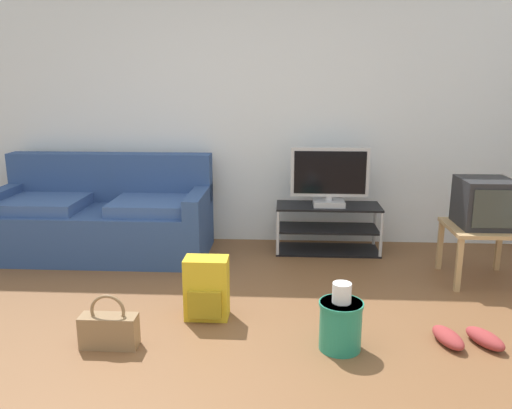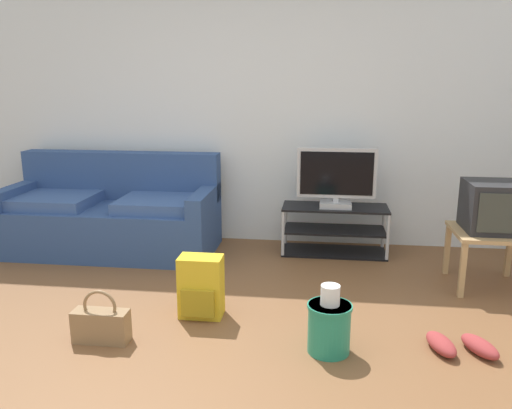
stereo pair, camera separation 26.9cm
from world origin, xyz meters
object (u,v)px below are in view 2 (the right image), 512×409
at_px(flat_tv, 336,178).
at_px(crt_tv, 492,206).
at_px(tv_stand, 334,230).
at_px(cleaning_bucket, 329,324).
at_px(backpack, 201,287).
at_px(sneakers_pair, 460,345).
at_px(couch, 112,215).
at_px(handbag, 101,324).
at_px(side_table, 489,239).

height_order(flat_tv, crt_tv, flat_tv).
bearing_deg(tv_stand, crt_tv, -29.07).
bearing_deg(cleaning_bucket, backpack, 156.44).
bearing_deg(sneakers_pair, backpack, 170.07).
bearing_deg(couch, cleaning_bucket, -39.61).
xyz_separation_m(backpack, sneakers_pair, (1.64, -0.29, -0.16)).
bearing_deg(couch, sneakers_pair, -29.51).
bearing_deg(sneakers_pair, couch, 150.49).
height_order(crt_tv, handbag, crt_tv).
xyz_separation_m(crt_tv, handbag, (-2.62, -1.24, -0.53)).
xyz_separation_m(backpack, handbag, (-0.53, -0.43, -0.09)).
distance_m(cleaning_bucket, sneakers_pair, 0.79).
distance_m(flat_tv, cleaning_bucket, 1.88).
bearing_deg(tv_stand, side_table, -29.68).
bearing_deg(crt_tv, flat_tv, 151.78).
xyz_separation_m(crt_tv, cleaning_bucket, (-1.23, -1.18, -0.47)).
height_order(handbag, sneakers_pair, handbag).
height_order(couch, flat_tv, flat_tv).
relative_size(tv_stand, cleaning_bucket, 2.29).
height_order(cleaning_bucket, sneakers_pair, cleaning_bucket).
relative_size(tv_stand, flat_tv, 1.36).
xyz_separation_m(couch, tv_stand, (2.08, 0.16, -0.11)).
distance_m(flat_tv, handbag, 2.44).
relative_size(couch, tv_stand, 2.02).
bearing_deg(backpack, flat_tv, 41.55).
height_order(couch, cleaning_bucket, couch).
height_order(tv_stand, backpack, tv_stand).
bearing_deg(cleaning_bucket, flat_tv, 87.92).
xyz_separation_m(side_table, backpack, (-2.09, -0.79, -0.18)).
height_order(handbag, cleaning_bucket, cleaning_bucket).
relative_size(handbag, sneakers_pair, 0.78).
bearing_deg(flat_tv, crt_tv, -28.22).
height_order(tv_stand, handbag, tv_stand).
bearing_deg(sneakers_pair, cleaning_bucket, -173.50).
height_order(crt_tv, sneakers_pair, crt_tv).
xyz_separation_m(couch, handbag, (0.63, -1.72, -0.22)).
bearing_deg(cleaning_bucket, side_table, 43.51).
bearing_deg(flat_tv, handbag, -128.07).
relative_size(tv_stand, side_table, 1.76).
bearing_deg(handbag, tv_stand, 52.26).
distance_m(flat_tv, side_table, 1.37).
height_order(couch, side_table, couch).
distance_m(side_table, backpack, 2.24).
height_order(tv_stand, cleaning_bucket, tv_stand).
height_order(tv_stand, side_table, side_table).
distance_m(side_table, sneakers_pair, 1.22).
xyz_separation_m(handbag, cleaning_bucket, (1.39, 0.05, 0.06)).
distance_m(tv_stand, side_table, 1.35).
bearing_deg(handbag, backpack, 38.99).
bearing_deg(flat_tv, side_table, -28.84).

